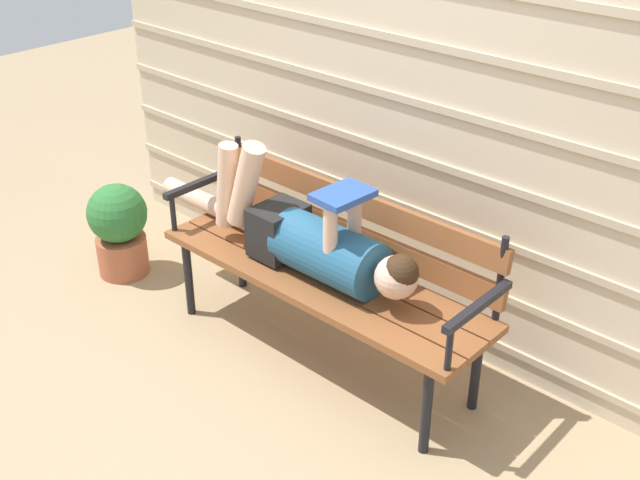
# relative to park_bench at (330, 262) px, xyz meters

# --- Properties ---
(ground_plane) EXTENTS (12.00, 12.00, 0.00)m
(ground_plane) POSITION_rel_park_bench_xyz_m (0.00, -0.13, -0.51)
(ground_plane) COLOR tan
(house_siding) EXTENTS (4.01, 0.08, 2.41)m
(house_siding) POSITION_rel_park_bench_xyz_m (0.00, 0.47, 0.70)
(house_siding) COLOR beige
(house_siding) RESTS_ON ground
(park_bench) EXTENTS (1.72, 0.49, 0.87)m
(park_bench) POSITION_rel_park_bench_xyz_m (0.00, 0.00, 0.00)
(park_bench) COLOR brown
(park_bench) RESTS_ON ground
(reclining_person) EXTENTS (1.72, 0.27, 0.57)m
(reclining_person) POSITION_rel_park_bench_xyz_m (-0.08, -0.07, 0.13)
(reclining_person) COLOR #23567A
(potted_plant) EXTENTS (0.33, 0.33, 0.55)m
(potted_plant) POSITION_rel_park_bench_xyz_m (-1.37, -0.25, -0.22)
(potted_plant) COLOR #AD5B3D
(potted_plant) RESTS_ON ground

